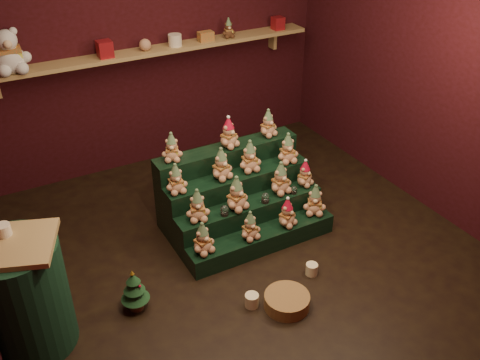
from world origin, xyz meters
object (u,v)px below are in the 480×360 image
snow_globe_b (265,198)px  snow_globe_c (294,190)px  riser_tier_front (262,240)px  snow_globe_a (224,210)px  white_bear (7,45)px  mini_christmas_tree (134,290)px  mug_left (252,300)px  side_table (22,296)px  mug_right (312,269)px  brown_bear (229,28)px  wicker_basket (287,301)px

snow_globe_b → snow_globe_c: 0.30m
riser_tier_front → snow_globe_a: (-0.29, 0.16, 0.32)m
snow_globe_c → white_bear: white_bear is taller
snow_globe_c → mini_christmas_tree: (-1.66, -0.32, -0.22)m
mug_left → white_bear: size_ratio=0.22×
white_bear → mini_christmas_tree: bearing=-78.0°
snow_globe_b → riser_tier_front: bearing=-127.0°
snow_globe_a → snow_globe_c: size_ratio=1.24×
side_table → mug_right: 2.25m
snow_globe_c → snow_globe_a: bearing=-180.0°
mug_right → white_bear: size_ratio=0.20×
riser_tier_front → white_bear: white_bear is taller
snow_globe_b → brown_bear: 2.06m
side_table → brown_bear: brown_bear is taller
side_table → wicker_basket: bearing=2.0°
brown_bear → side_table: bearing=-133.8°
mini_christmas_tree → snow_globe_c: bearing=11.0°
snow_globe_c → snow_globe_b: bearing=-180.0°
snow_globe_c → riser_tier_front: bearing=-159.4°
side_table → snow_globe_c: bearing=26.9°
snow_globe_c → mug_right: 0.78m
snow_globe_a → mug_right: snow_globe_a is taller
mug_left → wicker_basket: wicker_basket is taller
riser_tier_front → mug_left: bearing=-127.2°
snow_globe_a → mug_right: 0.89m
riser_tier_front → side_table: 2.03m
wicker_basket → snow_globe_a: bearing=95.7°
snow_globe_c → wicker_basket: bearing=-125.7°
riser_tier_front → side_table: bearing=-176.5°
mini_christmas_tree → brown_bear: bearing=47.0°
mini_christmas_tree → wicker_basket: 1.18m
snow_globe_c → mini_christmas_tree: bearing=-169.0°
riser_tier_front → snow_globe_a: bearing=151.0°
riser_tier_front → wicker_basket: riser_tier_front is taller
snow_globe_c → mug_left: size_ratio=0.70×
riser_tier_front → wicker_basket: 0.74m
side_table → mug_right: size_ratio=8.84×
mini_christmas_tree → brown_bear: (1.90, 2.03, 1.24)m
side_table → mini_christmas_tree: bearing=17.2°
snow_globe_c → mug_right: bearing=-109.9°
white_bear → mug_right: bearing=-50.6°
mug_left → mug_right: mug_left is taller
snow_globe_c → white_bear: bearing=139.1°
side_table → white_bear: size_ratio=1.78×
mini_christmas_tree → white_bear: 2.48m
snow_globe_a → mini_christmas_tree: (-0.94, -0.32, -0.23)m
mug_right → white_bear: 3.30m
snow_globe_b → wicker_basket: snow_globe_b is taller
mug_left → brown_bear: 3.01m
side_table → mug_right: (2.18, -0.38, -0.39)m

